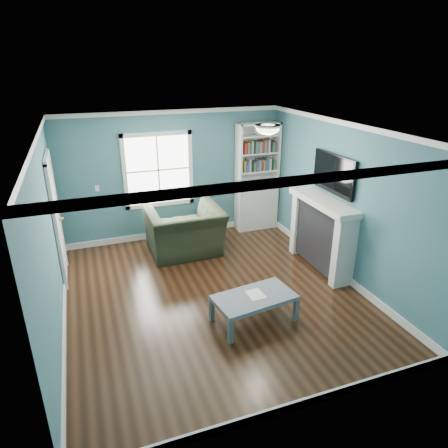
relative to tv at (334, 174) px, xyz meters
name	(u,v)px	position (x,y,z in m)	size (l,w,h in m)	color
floor	(213,293)	(-2.20, -0.20, -1.72)	(5.00, 5.00, 0.00)	black
room_walls	(212,200)	(-2.20, -0.20, -0.14)	(5.00, 5.00, 5.00)	#366A79
trim	(212,222)	(-2.20, -0.20, -0.49)	(4.50, 5.00, 2.60)	white
window	(158,170)	(-2.50, 2.29, -0.27)	(1.40, 0.06, 1.50)	white
bookshelf	(256,187)	(-0.43, 2.10, -0.80)	(0.90, 0.35, 2.31)	silver
fireplace	(321,235)	(-0.12, 0.00, -1.09)	(0.44, 1.58, 1.30)	black
tv	(334,174)	(0.00, 0.00, 0.00)	(0.06, 1.10, 0.65)	black
door	(56,219)	(-4.42, 1.20, -0.65)	(0.12, 0.98, 2.17)	silver
ceiling_fixture	(268,128)	(-1.30, -0.10, 0.82)	(0.38, 0.38, 0.15)	white
light_switch	(97,188)	(-3.70, 2.28, -0.52)	(0.08, 0.01, 0.12)	white
recliner	(184,224)	(-2.23, 1.40, -1.12)	(1.38, 0.90, 1.21)	black
coffee_table	(254,299)	(-1.88, -1.08, -1.37)	(1.20, 0.76, 0.41)	#4E575D
paper_sheet	(256,294)	(-1.85, -1.05, -1.31)	(0.22, 0.28, 0.00)	white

